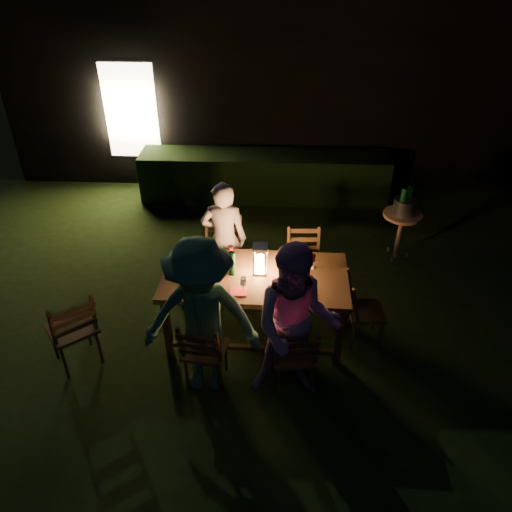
{
  "coord_description": "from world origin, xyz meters",
  "views": [
    {
      "loc": [
        -0.27,
        -4.13,
        4.06
      ],
      "look_at": [
        -0.49,
        0.51,
        0.93
      ],
      "focal_mm": 35.0,
      "sensor_mm": 36.0,
      "label": 1
    }
  ],
  "objects_px": {
    "chair_near_left": "(206,361)",
    "ice_bucket": "(404,207)",
    "dining_table": "(255,281)",
    "lantern": "(260,261)",
    "chair_near_right": "(294,366)",
    "bottle_bucket_b": "(408,202)",
    "bottle_table": "(232,264)",
    "chair_far_left": "(225,271)",
    "chair_end": "(363,320)",
    "chair_spare": "(76,341)",
    "person_opp_right": "(296,325)",
    "person_house_side": "(224,239)",
    "side_table": "(402,219)",
    "bottle_bucket_a": "(402,205)",
    "chair_far_right": "(303,277)",
    "person_opp_left": "(202,320)"
  },
  "relations": [
    {
      "from": "chair_far_left",
      "to": "chair_end",
      "type": "bearing_deg",
      "value": 148.89
    },
    {
      "from": "chair_far_right",
      "to": "bottle_bucket_b",
      "type": "distance_m",
      "value": 1.83
    },
    {
      "from": "bottle_table",
      "to": "bottle_bucket_b",
      "type": "bearing_deg",
      "value": 37.51
    },
    {
      "from": "lantern",
      "to": "bottle_bucket_b",
      "type": "xyz_separation_m",
      "value": [
        1.95,
        1.69,
        -0.12
      ]
    },
    {
      "from": "person_house_side",
      "to": "person_opp_right",
      "type": "distance_m",
      "value": 1.87
    },
    {
      "from": "chair_far_left",
      "to": "ice_bucket",
      "type": "height_order",
      "value": "chair_far_left"
    },
    {
      "from": "chair_far_right",
      "to": "lantern",
      "type": "distance_m",
      "value": 1.13
    },
    {
      "from": "ice_bucket",
      "to": "chair_spare",
      "type": "bearing_deg",
      "value": -149.64
    },
    {
      "from": "chair_near_right",
      "to": "person_house_side",
      "type": "bearing_deg",
      "value": 111.94
    },
    {
      "from": "chair_end",
      "to": "chair_spare",
      "type": "height_order",
      "value": "chair_spare"
    },
    {
      "from": "chair_near_right",
      "to": "chair_end",
      "type": "height_order",
      "value": "chair_near_right"
    },
    {
      "from": "person_house_side",
      "to": "side_table",
      "type": "height_order",
      "value": "person_house_side"
    },
    {
      "from": "person_opp_right",
      "to": "bottle_bucket_a",
      "type": "height_order",
      "value": "person_opp_right"
    },
    {
      "from": "chair_near_left",
      "to": "bottle_bucket_a",
      "type": "distance_m",
      "value": 3.43
    },
    {
      "from": "chair_near_right",
      "to": "chair_spare",
      "type": "height_order",
      "value": "chair_spare"
    },
    {
      "from": "chair_spare",
      "to": "dining_table",
      "type": "bearing_deg",
      "value": -22.19
    },
    {
      "from": "dining_table",
      "to": "chair_far_right",
      "type": "bearing_deg",
      "value": 54.51
    },
    {
      "from": "chair_far_left",
      "to": "chair_end",
      "type": "xyz_separation_m",
      "value": [
        1.66,
        -0.82,
        -0.04
      ]
    },
    {
      "from": "chair_far_right",
      "to": "chair_end",
      "type": "relative_size",
      "value": 1.04
    },
    {
      "from": "dining_table",
      "to": "bottle_bucket_b",
      "type": "height_order",
      "value": "bottle_bucket_b"
    },
    {
      "from": "ice_bucket",
      "to": "bottle_bucket_b",
      "type": "xyz_separation_m",
      "value": [
        0.05,
        0.04,
        0.05
      ]
    },
    {
      "from": "bottle_bucket_a",
      "to": "person_opp_left",
      "type": "bearing_deg",
      "value": -133.96
    },
    {
      "from": "chair_end",
      "to": "chair_near_left",
      "type": "bearing_deg",
      "value": -70.45
    },
    {
      "from": "side_table",
      "to": "chair_near_right",
      "type": "bearing_deg",
      "value": -121.54
    },
    {
      "from": "chair_near_right",
      "to": "chair_far_right",
      "type": "height_order",
      "value": "chair_far_right"
    },
    {
      "from": "chair_near_left",
      "to": "chair_far_right",
      "type": "height_order",
      "value": "chair_far_right"
    },
    {
      "from": "dining_table",
      "to": "lantern",
      "type": "bearing_deg",
      "value": 45.0
    },
    {
      "from": "chair_near_left",
      "to": "chair_far_right",
      "type": "relative_size",
      "value": 0.99
    },
    {
      "from": "chair_far_left",
      "to": "bottle_bucket_a",
      "type": "relative_size",
      "value": 3.27
    },
    {
      "from": "person_opp_right",
      "to": "bottle_table",
      "type": "relative_size",
      "value": 6.25
    },
    {
      "from": "person_opp_right",
      "to": "side_table",
      "type": "distance_m",
      "value": 2.96
    },
    {
      "from": "person_opp_left",
      "to": "ice_bucket",
      "type": "height_order",
      "value": "person_opp_left"
    },
    {
      "from": "chair_far_right",
      "to": "bottle_bucket_b",
      "type": "xyz_separation_m",
      "value": [
        1.43,
        0.98,
        0.59
      ]
    },
    {
      "from": "chair_near_left",
      "to": "chair_near_right",
      "type": "distance_m",
      "value": 0.9
    },
    {
      "from": "person_opp_right",
      "to": "person_opp_left",
      "type": "bearing_deg",
      "value": 180.0
    },
    {
      "from": "dining_table",
      "to": "chair_spare",
      "type": "height_order",
      "value": "chair_spare"
    },
    {
      "from": "chair_near_left",
      "to": "ice_bucket",
      "type": "xyz_separation_m",
      "value": [
        2.42,
        2.45,
        0.55
      ]
    },
    {
      "from": "chair_near_right",
      "to": "bottle_bucket_b",
      "type": "relative_size",
      "value": 2.91
    },
    {
      "from": "chair_spare",
      "to": "person_opp_right",
      "type": "height_order",
      "value": "person_opp_right"
    },
    {
      "from": "bottle_bucket_a",
      "to": "bottle_bucket_b",
      "type": "height_order",
      "value": "same"
    },
    {
      "from": "ice_bucket",
      "to": "person_opp_right",
      "type": "bearing_deg",
      "value": -121.09
    },
    {
      "from": "person_house_side",
      "to": "bottle_bucket_a",
      "type": "distance_m",
      "value": 2.47
    },
    {
      "from": "chair_end",
      "to": "side_table",
      "type": "xyz_separation_m",
      "value": [
        0.72,
        1.73,
        0.36
      ]
    },
    {
      "from": "chair_near_left",
      "to": "bottle_table",
      "type": "height_order",
      "value": "bottle_table"
    },
    {
      "from": "bottle_table",
      "to": "bottle_bucket_b",
      "type": "distance_m",
      "value": 2.84
    },
    {
      "from": "person_house_side",
      "to": "chair_end",
      "type": "bearing_deg",
      "value": 153.96
    },
    {
      "from": "chair_spare",
      "to": "side_table",
      "type": "bearing_deg",
      "value": -8.31
    },
    {
      "from": "chair_far_left",
      "to": "bottle_table",
      "type": "distance_m",
      "value": 1.04
    },
    {
      "from": "dining_table",
      "to": "side_table",
      "type": "xyz_separation_m",
      "value": [
        1.95,
        1.69,
        -0.13
      ]
    },
    {
      "from": "lantern",
      "to": "ice_bucket",
      "type": "height_order",
      "value": "lantern"
    }
  ]
}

